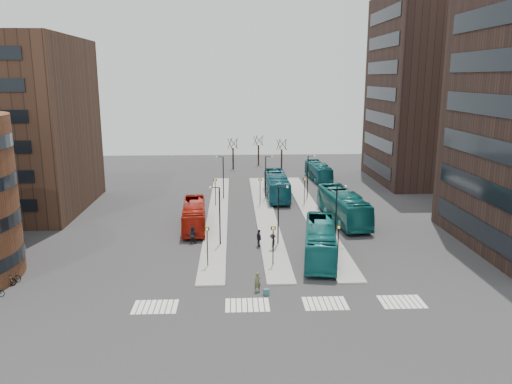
{
  "coord_description": "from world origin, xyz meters",
  "views": [
    {
      "loc": [
        -1.95,
        -31.22,
        17.0
      ],
      "look_at": [
        0.44,
        20.8,
        5.0
      ],
      "focal_mm": 35.0,
      "sensor_mm": 36.0,
      "label": 1
    }
  ],
  "objects_px": {
    "teal_bus_d": "(318,171)",
    "bicycle_mid": "(5,281)",
    "teal_bus_b": "(277,186)",
    "traveller": "(258,282)",
    "teal_bus_a": "(320,241)",
    "bicycle_far": "(10,277)",
    "teal_bus_c": "(343,206)",
    "commuter_a": "(192,235)",
    "red_bus": "(194,215)",
    "commuter_c": "(273,242)",
    "commuter_b": "(259,238)",
    "suitcase": "(266,292)"
  },
  "relations": [
    {
      "from": "teal_bus_b",
      "to": "suitcase",
      "type": "bearing_deg",
      "value": -96.08
    },
    {
      "from": "suitcase",
      "to": "teal_bus_a",
      "type": "xyz_separation_m",
      "value": [
        5.75,
        8.4,
        1.4
      ]
    },
    {
      "from": "red_bus",
      "to": "commuter_c",
      "type": "bearing_deg",
      "value": -48.04
    },
    {
      "from": "traveller",
      "to": "bicycle_far",
      "type": "bearing_deg",
      "value": 159.66
    },
    {
      "from": "commuter_c",
      "to": "teal_bus_a",
      "type": "bearing_deg",
      "value": 72.01
    },
    {
      "from": "teal_bus_a",
      "to": "commuter_b",
      "type": "distance_m",
      "value": 6.66
    },
    {
      "from": "red_bus",
      "to": "commuter_b",
      "type": "bearing_deg",
      "value": -47.86
    },
    {
      "from": "traveller",
      "to": "bicycle_mid",
      "type": "xyz_separation_m",
      "value": [
        -20.91,
        1.89,
        -0.29
      ]
    },
    {
      "from": "commuter_a",
      "to": "commuter_c",
      "type": "height_order",
      "value": "commuter_a"
    },
    {
      "from": "teal_bus_b",
      "to": "bicycle_far",
      "type": "bearing_deg",
      "value": -130.21
    },
    {
      "from": "teal_bus_b",
      "to": "bicycle_far",
      "type": "xyz_separation_m",
      "value": [
        -25.27,
        -29.6,
        -1.29
      ]
    },
    {
      "from": "teal_bus_d",
      "to": "bicycle_mid",
      "type": "height_order",
      "value": "teal_bus_d"
    },
    {
      "from": "bicycle_mid",
      "to": "commuter_c",
      "type": "bearing_deg",
      "value": -89.06
    },
    {
      "from": "traveller",
      "to": "commuter_a",
      "type": "bearing_deg",
      "value": 104.14
    },
    {
      "from": "teal_bus_c",
      "to": "teal_bus_d",
      "type": "xyz_separation_m",
      "value": [
        1.18,
        24.75,
        -0.35
      ]
    },
    {
      "from": "red_bus",
      "to": "teal_bus_d",
      "type": "distance_m",
      "value": 32.76
    },
    {
      "from": "traveller",
      "to": "commuter_a",
      "type": "xyz_separation_m",
      "value": [
        -6.25,
        12.4,
        0.12
      ]
    },
    {
      "from": "suitcase",
      "to": "commuter_b",
      "type": "distance_m",
      "value": 11.73
    },
    {
      "from": "teal_bus_d",
      "to": "teal_bus_b",
      "type": "bearing_deg",
      "value": -127.52
    },
    {
      "from": "suitcase",
      "to": "commuter_a",
      "type": "xyz_separation_m",
      "value": [
        -6.91,
        13.18,
        0.66
      ]
    },
    {
      "from": "teal_bus_a",
      "to": "bicycle_far",
      "type": "bearing_deg",
      "value": -160.96
    },
    {
      "from": "commuter_a",
      "to": "bicycle_mid",
      "type": "distance_m",
      "value": 18.05
    },
    {
      "from": "teal_bus_b",
      "to": "commuter_b",
      "type": "relative_size",
      "value": 6.83
    },
    {
      "from": "commuter_b",
      "to": "bicycle_mid",
      "type": "relative_size",
      "value": 1.08
    },
    {
      "from": "suitcase",
      "to": "red_bus",
      "type": "distance_m",
      "value": 20.1
    },
    {
      "from": "red_bus",
      "to": "teal_bus_a",
      "type": "height_order",
      "value": "teal_bus_a"
    },
    {
      "from": "commuter_a",
      "to": "bicycle_far",
      "type": "xyz_separation_m",
      "value": [
        -14.66,
        -9.57,
        -0.46
      ]
    },
    {
      "from": "teal_bus_c",
      "to": "traveller",
      "type": "relative_size",
      "value": 8.14
    },
    {
      "from": "suitcase",
      "to": "bicycle_far",
      "type": "distance_m",
      "value": 21.87
    },
    {
      "from": "traveller",
      "to": "commuter_a",
      "type": "relative_size",
      "value": 0.87
    },
    {
      "from": "teal_bus_b",
      "to": "teal_bus_c",
      "type": "height_order",
      "value": "teal_bus_c"
    },
    {
      "from": "suitcase",
      "to": "bicycle_mid",
      "type": "bearing_deg",
      "value": 155.46
    },
    {
      "from": "red_bus",
      "to": "teal_bus_c",
      "type": "height_order",
      "value": "teal_bus_c"
    },
    {
      "from": "teal_bus_b",
      "to": "traveller",
      "type": "distance_m",
      "value": 32.74
    },
    {
      "from": "teal_bus_c",
      "to": "commuter_c",
      "type": "xyz_separation_m",
      "value": [
        -9.34,
        -10.35,
        -0.94
      ]
    },
    {
      "from": "teal_bus_c",
      "to": "teal_bus_d",
      "type": "bearing_deg",
      "value": 82.11
    },
    {
      "from": "teal_bus_a",
      "to": "commuter_b",
      "type": "bearing_deg",
      "value": 159.07
    },
    {
      "from": "commuter_b",
      "to": "teal_bus_d",
      "type": "bearing_deg",
      "value": -38.93
    },
    {
      "from": "teal_bus_b",
      "to": "teal_bus_c",
      "type": "xyz_separation_m",
      "value": [
        6.96,
        -12.49,
        0.08
      ]
    },
    {
      "from": "commuter_c",
      "to": "bicycle_mid",
      "type": "height_order",
      "value": "commuter_c"
    },
    {
      "from": "teal_bus_b",
      "to": "commuter_c",
      "type": "height_order",
      "value": "teal_bus_b"
    },
    {
      "from": "suitcase",
      "to": "commuter_a",
      "type": "bearing_deg",
      "value": 100.16
    },
    {
      "from": "teal_bus_c",
      "to": "bicycle_far",
      "type": "distance_m",
      "value": 36.52
    },
    {
      "from": "commuter_a",
      "to": "commuter_b",
      "type": "bearing_deg",
      "value": 173.05
    },
    {
      "from": "teal_bus_b",
      "to": "commuter_a",
      "type": "relative_size",
      "value": 6.8
    },
    {
      "from": "teal_bus_a",
      "to": "commuter_b",
      "type": "xyz_separation_m",
      "value": [
        -5.73,
        3.31,
        -0.74
      ]
    },
    {
      "from": "teal_bus_d",
      "to": "red_bus",
      "type": "bearing_deg",
      "value": -129.29
    },
    {
      "from": "red_bus",
      "to": "teal_bus_c",
      "type": "distance_m",
      "value": 17.89
    },
    {
      "from": "commuter_a",
      "to": "bicycle_mid",
      "type": "xyz_separation_m",
      "value": [
        -14.66,
        -10.52,
        -0.41
      ]
    },
    {
      "from": "traveller",
      "to": "bicycle_mid",
      "type": "bearing_deg",
      "value": 162.23
    }
  ]
}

